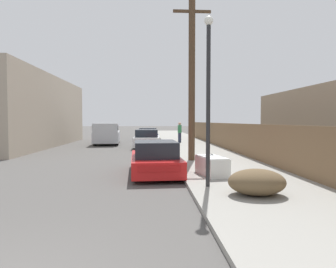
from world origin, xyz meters
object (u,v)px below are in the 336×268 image
object	(u,v)px
street_lamp	(208,89)
car_parked_mid	(147,139)
discarded_fridge	(212,166)
pickup_truck	(107,134)
car_parked_far	(148,135)
parked_sports_car_red	(155,159)
brush_pile	(257,182)
utility_pole	(192,76)
pedestrian	(180,132)

from	to	relation	value
street_lamp	car_parked_mid	bearing A→B (deg)	97.75
discarded_fridge	pickup_truck	bearing A→B (deg)	100.75
car_parked_mid	car_parked_far	bearing A→B (deg)	91.32
parked_sports_car_red	pickup_truck	size ratio (longest dim) A/B	0.72
car_parked_mid	street_lamp	world-z (taller)	street_lamp
car_parked_far	brush_pile	world-z (taller)	car_parked_far
utility_pole	brush_pile	size ratio (longest dim) A/B	5.34
car_parked_far	brush_pile	bearing A→B (deg)	-83.61
parked_sports_car_red	brush_pile	bearing A→B (deg)	-59.06
parked_sports_car_red	pickup_truck	world-z (taller)	pickup_truck
discarded_fridge	brush_pile	world-z (taller)	discarded_fridge
brush_pile	car_parked_far	bearing A→B (deg)	97.54
car_parked_mid	car_parked_far	xyz separation A→B (m)	(-0.01, 7.40, -0.03)
pickup_truck	car_parked_mid	bearing A→B (deg)	130.52
utility_pole	street_lamp	xyz separation A→B (m)	(-0.33, -5.77, -1.22)
pickup_truck	brush_pile	bearing A→B (deg)	104.56
discarded_fridge	pedestrian	distance (m)	15.73
discarded_fridge	parked_sports_car_red	size ratio (longest dim) A/B	0.40
pedestrian	brush_pile	bearing A→B (deg)	-89.56
discarded_fridge	car_parked_far	xyz separation A→B (m)	(-2.40, 19.58, 0.17)
discarded_fridge	parked_sports_car_red	bearing A→B (deg)	145.02
pickup_truck	street_lamp	size ratio (longest dim) A/B	1.22
brush_pile	pickup_truck	bearing A→B (deg)	109.19
utility_pole	street_lamp	world-z (taller)	utility_pole
pickup_truck	utility_pole	distance (m)	13.40
car_parked_mid	brush_pile	bearing A→B (deg)	-77.62
car_parked_far	brush_pile	xyz separation A→B (m)	(2.97, -22.45, -0.16)
car_parked_mid	street_lamp	bearing A→B (deg)	-81.00
parked_sports_car_red	street_lamp	distance (m)	3.89
discarded_fridge	utility_pole	distance (m)	5.43
discarded_fridge	pickup_truck	xyz separation A→B (m)	(-5.88, 15.65, 0.46)
utility_pole	brush_pile	xyz separation A→B (m)	(0.73, -6.84, -3.70)
utility_pole	pedestrian	xyz separation A→B (m)	(0.59, 11.74, -3.11)
parked_sports_car_red	brush_pile	distance (m)	4.56
car_parked_far	pedestrian	xyz separation A→B (m)	(2.83, -3.87, 0.42)
discarded_fridge	street_lamp	xyz separation A→B (m)	(-0.49, -1.80, 2.48)
parked_sports_car_red	brush_pile	world-z (taller)	parked_sports_car_red
car_parked_far	pickup_truck	distance (m)	5.25
car_parked_far	utility_pole	distance (m)	16.16
car_parked_mid	brush_pile	world-z (taller)	car_parked_mid
discarded_fridge	pedestrian	bearing A→B (deg)	78.63
discarded_fridge	parked_sports_car_red	xyz separation A→B (m)	(-1.97, 0.92, 0.13)
brush_pile	car_parked_mid	bearing A→B (deg)	101.13
street_lamp	utility_pole	bearing A→B (deg)	86.75
pickup_truck	brush_pile	world-z (taller)	pickup_truck
pickup_truck	street_lamp	distance (m)	18.37
discarded_fridge	pedestrian	size ratio (longest dim) A/B	0.96
pickup_truck	utility_pole	world-z (taller)	utility_pole
discarded_fridge	street_lamp	size ratio (longest dim) A/B	0.35
car_parked_far	brush_pile	size ratio (longest dim) A/B	3.07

